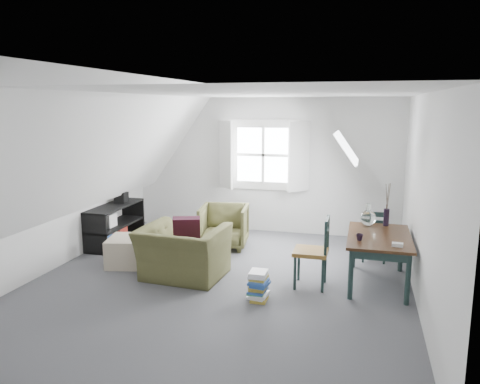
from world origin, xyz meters
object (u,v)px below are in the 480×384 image
(media_shelf, at_px, (114,227))
(magazine_stack, at_px, (259,286))
(dining_chair_near, at_px, (314,251))
(dining_table, at_px, (379,242))
(ottoman, at_px, (131,251))
(armchair_near, at_px, (184,277))
(dining_chair_far, at_px, (374,234))
(armchair_far, at_px, (224,247))

(media_shelf, distance_m, magazine_stack, 3.36)
(dining_chair_near, distance_m, media_shelf, 3.67)
(dining_table, bearing_deg, ottoman, -172.88)
(armchair_near, xyz_separation_m, dining_chair_far, (2.55, 1.42, 0.42))
(ottoman, xyz_separation_m, dining_chair_far, (3.52, 1.12, 0.21))
(armchair_far, height_order, magazine_stack, magazine_stack)
(dining_table, bearing_deg, armchair_near, -165.35)
(dining_chair_near, xyz_separation_m, magazine_stack, (-0.60, -0.62, -0.31))
(dining_chair_far, bearing_deg, magazine_stack, 46.79)
(armchair_near, height_order, ottoman, ottoman)
(dining_table, xyz_separation_m, dining_chair_near, (-0.82, -0.30, -0.10))
(ottoman, relative_size, media_shelf, 0.47)
(dining_chair_near, relative_size, magazine_stack, 2.58)
(armchair_far, relative_size, magazine_stack, 2.17)
(armchair_far, bearing_deg, ottoman, -139.92)
(dining_table, distance_m, dining_chair_near, 0.88)
(armchair_far, distance_m, dining_table, 2.75)
(armchair_far, relative_size, dining_table, 0.59)
(armchair_far, xyz_separation_m, dining_chair_near, (1.65, -1.37, 0.49))
(dining_chair_far, bearing_deg, dining_table, 84.94)
(armchair_far, distance_m, ottoman, 1.64)
(dining_table, relative_size, magazine_stack, 3.71)
(armchair_near, bearing_deg, dining_table, -166.09)
(dining_table, height_order, dining_chair_far, dining_chair_far)
(ottoman, xyz_separation_m, magazine_stack, (2.14, -0.78, -0.03))
(media_shelf, bearing_deg, magazine_stack, -29.84)
(armchair_near, distance_m, dining_chair_near, 1.84)
(magazine_stack, bearing_deg, ottoman, 160.02)
(dining_chair_far, relative_size, media_shelf, 0.61)
(dining_chair_far, distance_m, media_shelf, 4.31)
(armchair_far, xyz_separation_m, ottoman, (-1.09, -1.21, 0.21))
(armchair_far, bearing_deg, dining_chair_near, -47.49)
(dining_table, bearing_deg, magazine_stack, -142.06)
(ottoman, bearing_deg, dining_table, 2.35)
(armchair_near, relative_size, dining_chair_near, 1.19)
(armchair_far, distance_m, dining_chair_near, 2.19)
(dining_table, height_order, media_shelf, media_shelf)
(ottoman, bearing_deg, armchair_near, -17.46)
(armchair_far, relative_size, media_shelf, 0.59)
(media_shelf, bearing_deg, armchair_far, 9.86)
(dining_table, bearing_deg, dining_chair_far, 96.89)
(ottoman, height_order, media_shelf, media_shelf)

